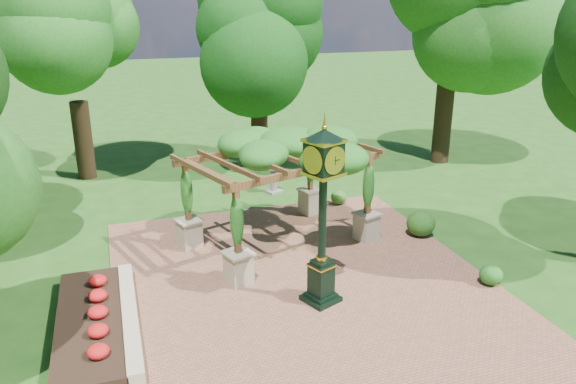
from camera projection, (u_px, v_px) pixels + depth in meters
name	position (u px, v px, depth m)	size (l,w,h in m)	color
ground	(318.00, 304.00, 14.29)	(120.00, 120.00, 0.00)	#1E4714
brick_plaza	(305.00, 285.00, 15.18)	(10.00, 12.00, 0.04)	brown
border_wall	(130.00, 318.00, 13.34)	(0.35, 5.00, 0.40)	#C6B793
flower_bed	(90.00, 325.00, 13.09)	(1.50, 5.00, 0.36)	red
pedestal_clock	(323.00, 202.00, 13.50)	(1.18, 1.18, 4.59)	black
pergola	(279.00, 157.00, 16.79)	(6.35, 5.04, 3.49)	tan
sundial	(274.00, 182.00, 22.21)	(0.74, 0.74, 1.03)	gray
shrub_front	(491.00, 275.00, 15.12)	(0.62, 0.62, 0.56)	#205E1A
shrub_mid	(421.00, 223.00, 18.16)	(0.92, 0.92, 0.83)	#1F4B15
shrub_back	(339.00, 197.00, 20.94)	(0.59, 0.59, 0.53)	#2A5C1A
tree_west_far	(71.00, 39.00, 22.29)	(4.00, 4.00, 8.47)	#332213
tree_north	(258.00, 33.00, 23.78)	(4.21, 4.21, 8.66)	black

